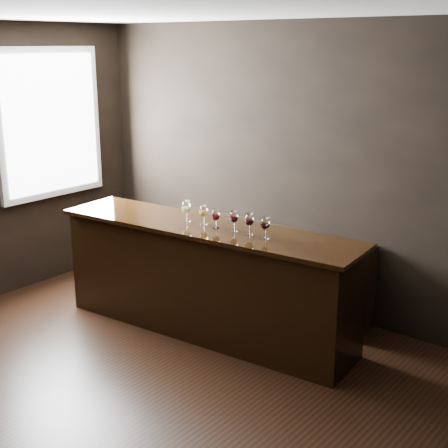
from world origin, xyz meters
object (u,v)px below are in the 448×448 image
Objects in this scene: bar_counter at (207,281)px; glass_red_b at (234,217)px; glass_red_c at (249,220)px; glass_amber at (204,211)px; glass_red_a at (216,215)px; back_bar_shelf at (265,266)px; glass_red_d at (265,224)px; glass_white at (186,207)px.

glass_red_b is (0.30, 0.02, 0.65)m from bar_counter.
glass_red_c is at bearing 1.06° from glass_red_b.
glass_amber is 0.17m from glass_red_a.
back_bar_shelf is at bearing 80.81° from bar_counter.
glass_red_d is (0.67, 0.00, 0.00)m from glass_amber.
glass_red_c reaches higher than glass_red_b.
glass_red_d is (0.50, 0.03, 0.01)m from glass_red_a.
glass_red_a is (0.16, -0.03, -0.00)m from glass_amber.
glass_red_c reaches higher than back_bar_shelf.
glass_white is (-0.27, -0.86, 0.75)m from back_bar_shelf.
bar_counter is 1.25× the size of back_bar_shelf.
bar_counter is 0.85m from back_bar_shelf.
glass_red_d is at bearing 2.22° from glass_white.
glass_white is 0.35m from glass_red_a.
glass_white is (-0.22, -0.02, 0.66)m from bar_counter.
glass_red_c reaches higher than bar_counter.
back_bar_shelf is 1.14m from glass_red_a.
glass_red_b is (0.17, 0.04, 0.00)m from glass_red_a.
glass_red_a is 0.94× the size of glass_red_c.
glass_white is 1.13× the size of glass_red_a.
glass_white reaches higher than bar_counter.
glass_amber is at bearing -178.46° from glass_red_c.
glass_red_b is at bearing -73.52° from back_bar_shelf.
glass_red_d reaches higher than glass_red_b.
glass_red_c is (0.16, 0.00, 0.00)m from glass_red_b.
glass_red_b reaches higher than bar_counter.
glass_red_c is 0.17m from glass_red_d.
glass_red_a is (0.07, -0.86, 0.74)m from back_bar_shelf.
glass_amber is at bearing 154.20° from bar_counter.
glass_white reaches higher than glass_amber.
glass_white is 0.68m from glass_red_c.
glass_amber is 1.03× the size of glass_red_a.
back_bar_shelf is at bearing 116.38° from glass_red_c.
glass_red_c is at bearing -2.19° from bar_counter.
glass_red_d is at bearing -55.09° from back_bar_shelf.
glass_red_d is at bearing -3.25° from glass_red_c.
glass_red_d is (0.34, -0.01, 0.00)m from glass_red_b.
glass_red_b is (0.52, 0.04, -0.01)m from glass_white.
bar_counter is 15.14× the size of glass_red_c.
glass_amber is 0.99× the size of glass_red_b.
back_bar_shelf is at bearing 83.73° from glass_amber.
glass_white is at bearing -170.81° from glass_amber.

